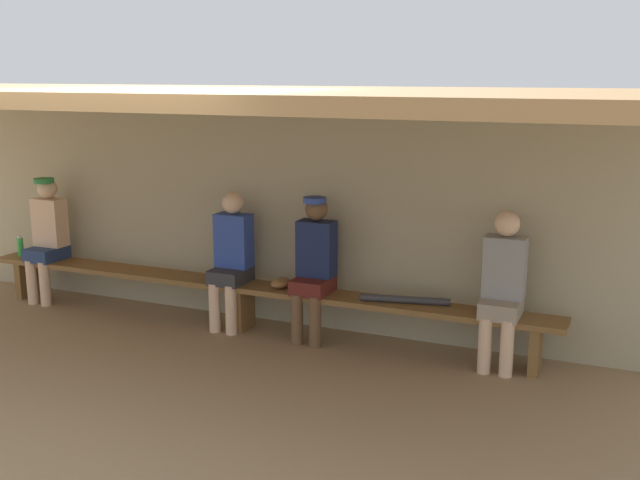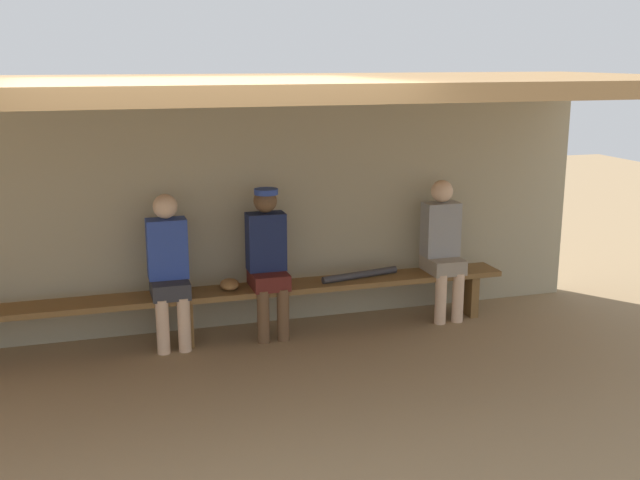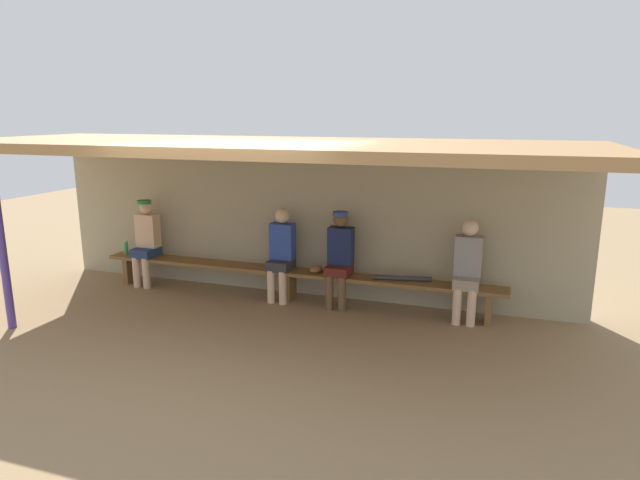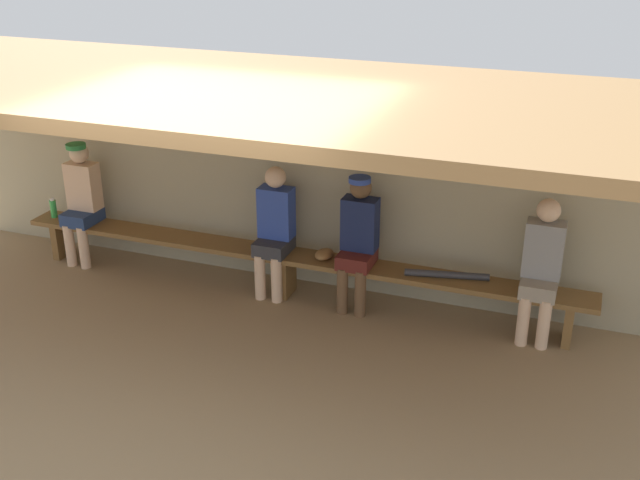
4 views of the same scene
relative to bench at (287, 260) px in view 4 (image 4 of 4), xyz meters
The scene contains 11 objects.
ground_plane 1.60m from the bench, 90.00° to the right, with size 24.00×24.00×0.00m, color #937754.
back_wall 0.84m from the bench, 90.00° to the left, with size 8.00×0.20×2.20m, color tan.
dugout_roof 2.06m from the bench, 90.00° to the right, with size 8.00×2.80×0.12m, color #9E7547.
bench is the anchor object (origin of this frame).
player_near_post 0.37m from the bench, behind, with size 0.34×0.42×1.34m.
player_leftmost 0.82m from the bench, ahead, with size 0.34×0.42×1.34m.
player_in_red 2.44m from the bench, behind, with size 0.34×0.42×1.34m.
player_in_white 2.48m from the bench, ahead, with size 0.34×0.42×1.34m.
water_bottle_green 2.82m from the bench, behind, with size 0.07×0.07×0.22m.
baseball_glove_dark_brown 0.41m from the bench, ahead, with size 0.24×0.17×0.09m, color olive.
baseball_bat 1.62m from the bench, ahead, with size 0.07×0.07×0.79m, color #333338.
Camera 4 is at (2.75, -5.00, 3.70)m, focal length 43.67 mm.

